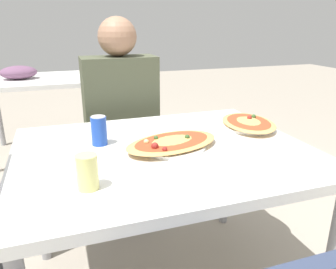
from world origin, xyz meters
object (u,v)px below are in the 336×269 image
(dining_table, at_px, (164,164))
(drink_glass, at_px, (87,172))
(person_seated, at_px, (121,107))
(pizza_main, at_px, (172,143))
(soda_can, at_px, (99,131))
(pizza_second, at_px, (248,123))
(chair_far_seated, at_px, (119,137))

(dining_table, distance_m, drink_glass, 0.43)
(person_seated, xyz_separation_m, pizza_main, (0.08, -0.70, 0.01))
(person_seated, height_order, pizza_main, person_seated)
(person_seated, bearing_deg, dining_table, 93.43)
(soda_can, xyz_separation_m, pizza_second, (0.73, 0.01, -0.04))
(pizza_second, bearing_deg, person_seated, 133.63)
(chair_far_seated, bearing_deg, person_seated, 90.00)
(soda_can, xyz_separation_m, drink_glass, (-0.09, -0.38, -0.01))
(dining_table, relative_size, chair_far_seated, 1.30)
(dining_table, bearing_deg, chair_far_seated, 92.95)
(chair_far_seated, distance_m, pizza_second, 0.89)
(chair_far_seated, height_order, drink_glass, chair_far_seated)
(soda_can, distance_m, drink_glass, 0.39)
(dining_table, height_order, person_seated, person_seated)
(dining_table, bearing_deg, drink_glass, -142.96)
(pizza_main, relative_size, soda_can, 3.74)
(pizza_main, bearing_deg, drink_glass, -146.37)
(dining_table, height_order, pizza_main, pizza_main)
(dining_table, xyz_separation_m, person_seated, (-0.04, 0.70, 0.08))
(person_seated, relative_size, pizza_second, 3.17)
(soda_can, bearing_deg, drink_glass, -102.76)
(pizza_main, bearing_deg, soda_can, 153.68)
(dining_table, bearing_deg, pizza_second, 15.98)
(pizza_second, bearing_deg, drink_glass, -154.59)
(soda_can, bearing_deg, dining_table, -28.88)
(dining_table, distance_m, chair_far_seated, 0.83)
(person_seated, xyz_separation_m, pizza_second, (0.53, -0.56, 0.01))
(person_seated, distance_m, pizza_main, 0.71)
(chair_far_seated, bearing_deg, drink_glass, 74.79)
(chair_far_seated, distance_m, drink_glass, 1.13)
(pizza_second, bearing_deg, chair_far_seated, 128.37)
(dining_table, distance_m, person_seated, 0.70)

